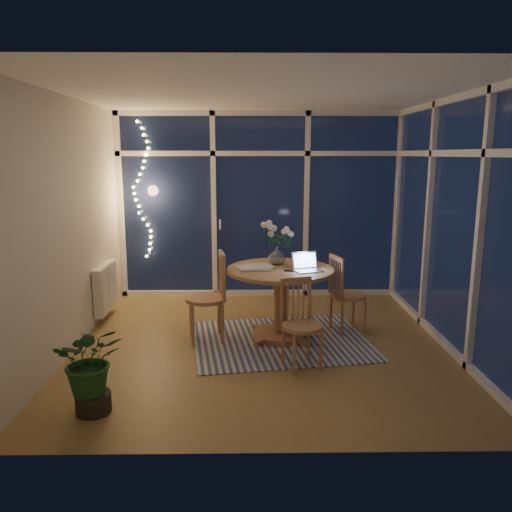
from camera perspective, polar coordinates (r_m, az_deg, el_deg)
name	(u,v)px	position (r m, az deg, el deg)	size (l,w,h in m)	color
floor	(264,344)	(5.48, 0.92, -10.07)	(4.00, 4.00, 0.00)	olive
ceiling	(265,93)	(5.12, 1.02, 18.08)	(4.00, 4.00, 0.00)	white
wall_back	(260,206)	(7.13, 0.47, 5.78)	(4.00, 0.04, 2.60)	silver
wall_front	(274,269)	(3.17, 2.09, -1.53)	(4.00, 0.04, 2.60)	silver
wall_left	(69,226)	(5.46, -20.56, 3.26)	(0.04, 4.00, 2.60)	silver
wall_right	(457,225)	(5.57, 22.03, 3.31)	(0.04, 4.00, 2.60)	silver
window_wall_back	(260,206)	(7.09, 0.48, 5.74)	(4.00, 0.10, 2.60)	white
window_wall_right	(454,225)	(5.56, 21.64, 3.32)	(0.10, 4.00, 2.60)	white
radiator	(105,288)	(6.45, -16.84, -3.47)	(0.10, 0.70, 0.58)	white
fairy_lights	(141,190)	(7.14, -12.97, 7.31)	(0.24, 0.10, 1.85)	#FFD866
garden_patio	(281,257)	(10.32, 2.86, -0.07)	(12.00, 6.00, 0.10)	black
garden_fence	(256,208)	(10.65, 0.04, 5.54)	(11.00, 0.08, 1.80)	#3C2315
neighbour_roof	(266,147)	(13.60, 1.14, 12.33)	(7.00, 3.00, 2.20)	#373842
garden_shrubs	(212,247)	(8.65, -5.05, 1.08)	(0.90, 0.90, 0.90)	#163318
rug	(280,340)	(5.58, 2.79, -9.59)	(1.89, 1.52, 0.01)	beige
dining_table	(280,303)	(5.55, 2.77, -5.44)	(1.17, 1.17, 0.80)	#A26849
chair_left	(206,297)	(5.46, -5.75, -4.64)	(0.46, 0.46, 1.00)	#A26849
chair_right	(348,293)	(5.81, 10.52, -4.21)	(0.42, 0.42, 0.92)	#A26849
chair_front	(302,324)	(4.79, 5.29, -7.77)	(0.40, 0.40, 0.87)	#A26849
laptop	(309,262)	(5.32, 6.04, -0.63)	(0.29, 0.25, 0.21)	silver
flower_vase	(277,255)	(5.62, 2.41, 0.09)	(0.20, 0.20, 0.21)	silver
bowl	(304,264)	(5.58, 5.56, -0.93)	(0.15, 0.15, 0.04)	white
newspapers	(255,267)	(5.44, -0.17, -1.28)	(0.35, 0.26, 0.02)	beige
phone	(289,271)	(5.32, 3.83, -1.69)	(0.10, 0.05, 0.01)	black
potted_plant	(91,367)	(4.20, -18.35, -12.00)	(0.54, 0.47, 0.76)	#1B4C21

